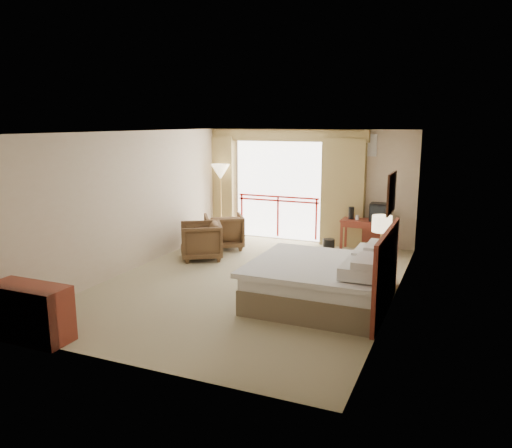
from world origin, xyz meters
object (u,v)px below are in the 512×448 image
at_px(armchair_far, 224,248).
at_px(desk, 367,227).
at_px(bed, 324,282).
at_px(table_lamp, 382,224).
at_px(tv, 381,212).
at_px(floor_lamp, 220,175).
at_px(dresser, 30,313).
at_px(armchair_near, 201,259).
at_px(nightstand, 379,269).
at_px(side_table, 203,234).
at_px(wastebasket, 329,246).

bearing_deg(armchair_far, desk, 165.31).
distance_m(desk, armchair_far, 3.28).
height_order(bed, armchair_far, bed).
xyz_separation_m(table_lamp, tv, (-0.38, 2.28, -0.19)).
distance_m(floor_lamp, dresser, 6.57).
xyz_separation_m(table_lamp, armchair_near, (-3.79, 0.29, -1.11)).
height_order(nightstand, armchair_far, nightstand).
relative_size(armchair_far, dresser, 0.77).
height_order(floor_lamp, dresser, floor_lamp).
distance_m(tv, armchair_far, 3.62).
height_order(armchair_far, floor_lamp, floor_lamp).
xyz_separation_m(bed, armchair_far, (-3.09, 2.63, -0.38)).
height_order(side_table, floor_lamp, floor_lamp).
xyz_separation_m(armchair_near, dresser, (-0.13, -4.43, 0.38)).
bearing_deg(dresser, armchair_near, 92.21).
relative_size(side_table, dresser, 0.54).
height_order(nightstand, armchair_near, nightstand).
bearing_deg(armchair_far, bed, 106.31).
xyz_separation_m(table_lamp, armchair_far, (-3.75, 1.30, -1.11)).
distance_m(nightstand, dresser, 5.66).
relative_size(table_lamp, armchair_far, 0.70).
distance_m(armchair_near, dresser, 4.44).
height_order(table_lamp, side_table, table_lamp).
xyz_separation_m(armchair_far, dresser, (-0.16, -5.44, 0.38)).
relative_size(bed, desk, 1.94).
bearing_deg(nightstand, armchair_far, 155.69).
xyz_separation_m(armchair_far, side_table, (-0.28, -0.51, 0.42)).
relative_size(nightstand, floor_lamp, 0.34).
bearing_deg(armchair_near, nightstand, 52.99).
relative_size(nightstand, dresser, 0.56).
relative_size(nightstand, side_table, 1.04).
distance_m(armchair_far, armchair_near, 1.01).
distance_m(armchair_near, side_table, 0.70).
distance_m(nightstand, floor_lamp, 5.09).
distance_m(table_lamp, tv, 2.32).
bearing_deg(nightstand, table_lamp, 85.54).
relative_size(armchair_near, floor_lamp, 0.47).
xyz_separation_m(desk, floor_lamp, (-3.65, -0.02, 1.03)).
height_order(bed, dresser, bed).
distance_m(table_lamp, side_table, 4.16).
bearing_deg(dresser, bed, 44.69).
bearing_deg(armchair_far, tv, 162.90).
height_order(bed, desk, bed).
bearing_deg(floor_lamp, armchair_far, -59.93).
height_order(desk, floor_lamp, floor_lamp).
relative_size(desk, armchair_far, 1.26).
height_order(bed, floor_lamp, floor_lamp).
distance_m(bed, armchair_near, 3.54).
height_order(desk, side_table, desk).
distance_m(wastebasket, armchair_near, 2.82).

